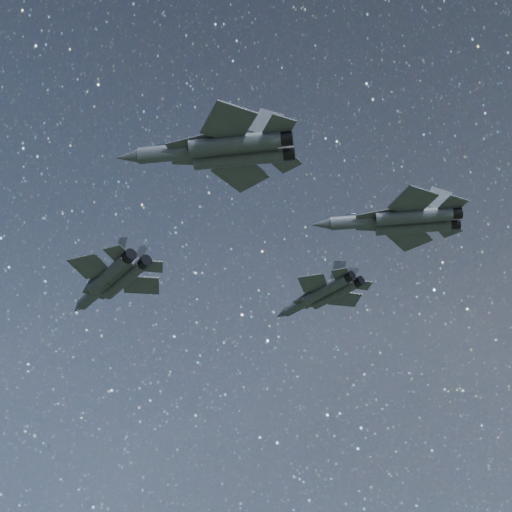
% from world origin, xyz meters
% --- Properties ---
extents(jet_lead, '(18.33, 12.02, 4.72)m').
position_xyz_m(jet_lead, '(-16.00, -1.79, 160.15)').
color(jet_lead, '#2E333A').
extents(jet_left, '(15.59, 10.40, 3.95)m').
position_xyz_m(jet_left, '(6.13, 14.81, 160.56)').
color(jet_left, '#2E333A').
extents(jet_right, '(19.16, 12.76, 4.87)m').
position_xyz_m(jet_right, '(8.23, -15.32, 160.84)').
color(jet_right, '#2E333A').
extents(jet_slot, '(17.32, 11.49, 4.41)m').
position_xyz_m(jet_slot, '(20.63, 3.11, 159.81)').
color(jet_slot, '#2E333A').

